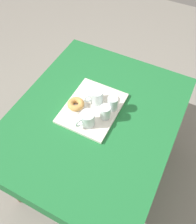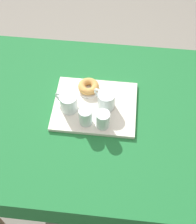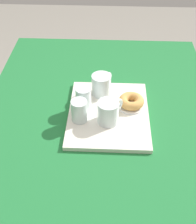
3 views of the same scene
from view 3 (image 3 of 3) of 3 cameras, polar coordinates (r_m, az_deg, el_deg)
ground_plane at (r=1.90m, az=0.34°, el=-17.30°), size 6.00×6.00×0.00m
dining_table at (r=1.37m, az=0.45°, el=-2.41°), size 1.21×1.00×0.77m
serving_tray at (r=1.26m, az=1.98°, el=-0.30°), size 0.41×0.33×0.02m
tea_mug_left at (r=1.33m, az=0.54°, el=5.01°), size 0.12×0.09×0.09m
tea_mug_right at (r=1.19m, az=1.98°, el=-0.11°), size 0.11×0.10×0.09m
water_glass_near at (r=1.20m, az=-3.50°, el=0.04°), size 0.06×0.06×0.09m
water_glass_far at (r=1.26m, az=-2.71°, el=2.49°), size 0.06×0.06×0.09m
donut_plate_left at (r=1.29m, az=6.16°, el=1.38°), size 0.11×0.11×0.01m
sugar_donut_left at (r=1.28m, az=6.23°, el=2.14°), size 0.11×0.11×0.04m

